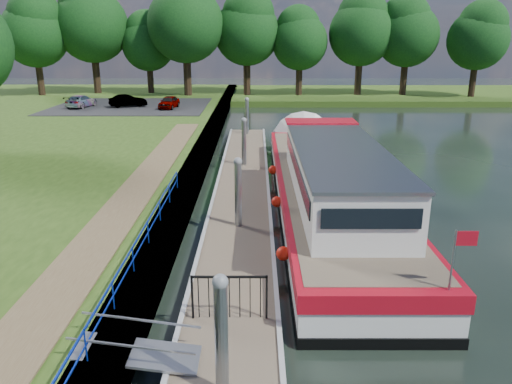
{
  "coord_description": "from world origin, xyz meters",
  "views": [
    {
      "loc": [
        0.65,
        -8.55,
        7.01
      ],
      "look_at": [
        0.64,
        9.38,
        1.4
      ],
      "focal_mm": 35.0,
      "sensor_mm": 36.0,
      "label": 1
    }
  ],
  "objects_px": {
    "pontoon": "(242,194)",
    "car_a": "(169,102)",
    "car_c": "(81,101)",
    "barge": "(325,182)",
    "car_b": "(128,101)"
  },
  "relations": [
    {
      "from": "pontoon",
      "to": "car_a",
      "type": "bearing_deg",
      "value": 107.04
    },
    {
      "from": "pontoon",
      "to": "car_c",
      "type": "height_order",
      "value": "car_c"
    },
    {
      "from": "barge",
      "to": "car_a",
      "type": "height_order",
      "value": "barge"
    },
    {
      "from": "car_b",
      "to": "barge",
      "type": "bearing_deg",
      "value": -173.36
    },
    {
      "from": "pontoon",
      "to": "car_b",
      "type": "bearing_deg",
      "value": 114.47
    },
    {
      "from": "barge",
      "to": "pontoon",
      "type": "bearing_deg",
      "value": 162.6
    },
    {
      "from": "pontoon",
      "to": "car_b",
      "type": "distance_m",
      "value": 26.78
    },
    {
      "from": "barge",
      "to": "car_a",
      "type": "bearing_deg",
      "value": 113.71
    },
    {
      "from": "car_b",
      "to": "car_c",
      "type": "distance_m",
      "value": 4.22
    },
    {
      "from": "pontoon",
      "to": "car_a",
      "type": "distance_m",
      "value": 24.48
    },
    {
      "from": "pontoon",
      "to": "car_b",
      "type": "height_order",
      "value": "car_b"
    },
    {
      "from": "barge",
      "to": "car_a",
      "type": "relative_size",
      "value": 6.61
    },
    {
      "from": "car_b",
      "to": "car_c",
      "type": "xyz_separation_m",
      "value": [
        -4.21,
        -0.21,
        0.0
      ]
    },
    {
      "from": "barge",
      "to": "car_b",
      "type": "height_order",
      "value": "barge"
    },
    {
      "from": "pontoon",
      "to": "car_a",
      "type": "xyz_separation_m",
      "value": [
        -7.16,
        23.38,
        1.2
      ]
    }
  ]
}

